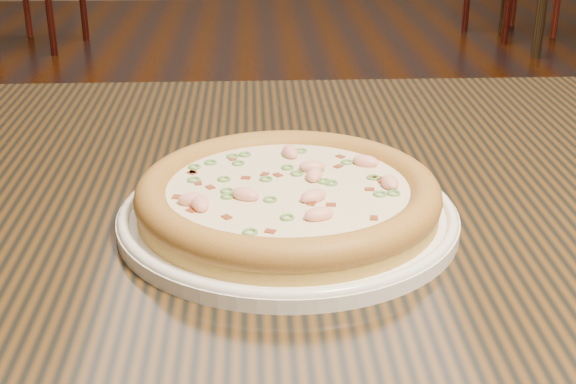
{
  "coord_description": "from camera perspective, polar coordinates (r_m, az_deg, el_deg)",
  "views": [
    {
      "loc": [
        -0.1,
        -1.35,
        1.05
      ],
      "look_at": [
        -0.07,
        -0.73,
        0.78
      ],
      "focal_mm": 50.0,
      "sensor_mm": 36.0,
      "label": 1
    }
  ],
  "objects": [
    {
      "name": "hero_table",
      "position": [
        0.8,
        8.54,
        -6.88
      ],
      "size": [
        1.2,
        0.8,
        0.75
      ],
      "color": "black",
      "rests_on": "ground"
    },
    {
      "name": "pizza",
      "position": [
        0.68,
        0.0,
        -0.22
      ],
      "size": [
        0.26,
        0.26,
        0.03
      ],
      "color": "tan",
      "rests_on": "plate"
    },
    {
      "name": "plate",
      "position": [
        0.69,
        0.0,
        -1.62
      ],
      "size": [
        0.29,
        0.29,
        0.02
      ],
      "color": "white",
      "rests_on": "hero_table"
    }
  ]
}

